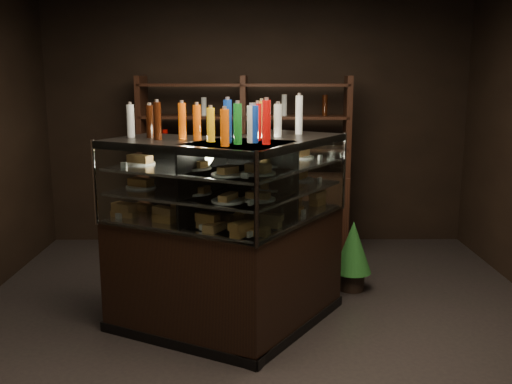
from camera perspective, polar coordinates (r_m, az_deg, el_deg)
ground at (r=4.77m, az=0.32°, el=-13.25°), size 5.00×5.00×0.00m
room_shell at (r=4.33m, az=0.35°, el=10.78°), size 5.02×5.02×3.01m
display_case at (r=4.55m, az=-2.32°, el=-7.57°), size 2.01×1.56×1.54m
food_display at (r=4.37m, az=-2.37°, el=0.50°), size 1.60×1.16×0.47m
bottles_top at (r=4.31m, az=-2.45°, el=7.13°), size 1.42×1.02×0.30m
potted_conifer at (r=5.45m, az=9.69°, el=-5.33°), size 0.35×0.35×0.76m
back_shelving at (r=6.53m, az=-1.17°, el=-0.76°), size 2.37×0.55×2.00m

